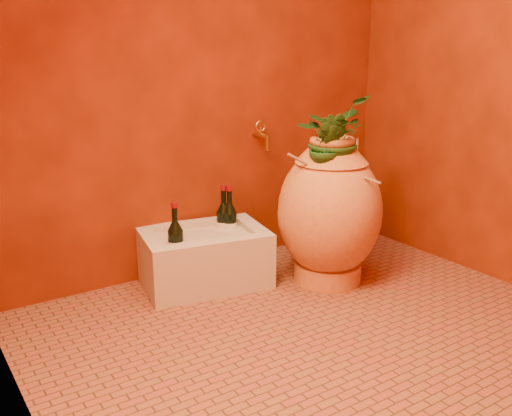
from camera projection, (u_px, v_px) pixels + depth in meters
floor at (313, 330)px, 2.67m from camera, size 2.50×2.50×0.00m
wall_back at (203, 50)px, 3.11m from camera, size 2.50×0.02×2.50m
wall_right at (506, 50)px, 2.98m from camera, size 0.02×2.00×2.50m
amphora at (330, 211)px, 3.11m from camera, size 0.71×0.71×0.81m
stone_basin at (204, 258)px, 3.14m from camera, size 0.74×0.57×0.31m
wine_bottle_a at (224, 224)px, 3.24m from camera, size 0.09×0.09×0.35m
wine_bottle_b at (230, 225)px, 3.23m from camera, size 0.09×0.09×0.35m
wine_bottle_c at (176, 244)px, 2.94m from camera, size 0.08×0.08×0.34m
wall_tap at (262, 134)px, 3.35m from camera, size 0.07×0.15×0.17m
plant_main at (332, 137)px, 2.99m from camera, size 0.51×0.49×0.43m
plant_side at (328, 147)px, 2.90m from camera, size 0.24×0.25×0.35m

